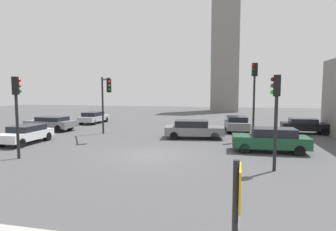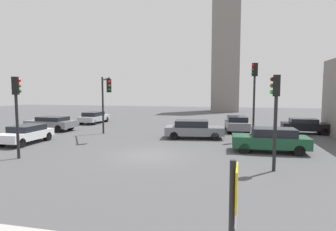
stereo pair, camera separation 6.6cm
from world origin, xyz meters
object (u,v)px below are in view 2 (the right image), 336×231
car_5 (51,123)px  car_6 (26,134)px  car_4 (271,140)px  traffic_light_2 (254,87)px  car_3 (94,117)px  traffic_light_0 (17,101)px  traffic_light_1 (276,104)px  car_0 (194,129)px  traffic_light_3 (106,93)px  car_2 (237,123)px  car_1 (305,126)px  direction_sign (233,224)px

car_5 → car_6: size_ratio=1.18×
car_4 → car_6: bearing=2.2°
traffic_light_2 → car_3: traffic_light_2 is taller
car_4 → traffic_light_0: bearing=18.3°
traffic_light_0 → traffic_light_2: (13.43, 8.95, 0.85)m
traffic_light_0 → traffic_light_1: 13.78m
car_6 → car_0: bearing=112.8°
traffic_light_0 → car_5: (-5.21, 10.25, -2.50)m
traffic_light_3 → car_3: bearing=-179.7°
traffic_light_1 → traffic_light_2: 8.44m
car_2 → traffic_light_3: bearing=113.4°
traffic_light_0 → traffic_light_2: bearing=5.8°
car_0 → car_5: car_0 is taller
traffic_light_1 → car_0: 10.01m
traffic_light_0 → traffic_light_2: traffic_light_2 is taller
traffic_light_0 → traffic_light_1: (13.77, 0.56, -0.02)m
traffic_light_3 → car_1: 17.75m
direction_sign → car_0: 18.16m
traffic_light_2 → traffic_light_3: (-11.75, -1.09, -0.46)m
car_2 → car_4: 8.90m
traffic_light_2 → traffic_light_3: size_ratio=1.18×
car_2 → car_6: car_2 is taller
traffic_light_1 → traffic_light_3: traffic_light_3 is taller
direction_sign → car_0: bearing=101.6°
car_2 → car_5: bearing=95.9°
car_3 → car_6: (1.18, -12.67, -0.00)m
traffic_light_0 → traffic_light_2: size_ratio=0.78×
traffic_light_0 → car_4: 15.20m
car_1 → car_3: 22.50m
traffic_light_2 → car_6: (-16.28, -4.93, -3.38)m
traffic_light_0 → traffic_light_3: traffic_light_3 is taller
car_1 → car_4: 9.56m
car_0 → traffic_light_2: bearing=-6.2°
traffic_light_0 → car_2: size_ratio=1.03×
car_5 → traffic_light_1: bearing=157.4°
traffic_light_3 → car_3: traffic_light_3 is taller
traffic_light_0 → car_3: bearing=75.7°
car_0 → car_4: (5.38, -4.03, 0.03)m
car_0 → car_2: car_0 is taller
car_3 → car_6: 12.73m
traffic_light_2 → car_3: size_ratio=1.32×
traffic_light_0 → car_4: size_ratio=1.01×
traffic_light_0 → car_1: (18.25, 13.53, -2.52)m
traffic_light_0 → car_3: size_ratio=1.03×
traffic_light_0 → car_0: bearing=17.4°
car_6 → traffic_light_0: bearing=35.5°
traffic_light_2 → car_0: bearing=-35.2°
direction_sign → car_4: 14.09m
car_1 → traffic_light_1: bearing=-107.4°
car_2 → direction_sign: bearing=173.8°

